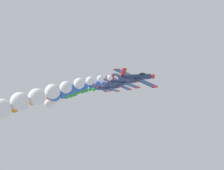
{
  "coord_description": "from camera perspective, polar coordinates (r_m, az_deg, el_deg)",
  "views": [
    {
      "loc": [
        50.89,
        -57.55,
        132.91
      ],
      "look_at": [
        0.0,
        0.0,
        127.46
      ],
      "focal_mm": 40.46,
      "sensor_mm": 36.0,
      "label": 1
    }
  ],
  "objects": [
    {
      "name": "smoke_trail_lead",
      "position": [
        92.4,
        -11.83,
        -2.91
      ],
      "size": [
        4.01,
        21.97,
        5.78
      ],
      "color": "white"
    },
    {
      "name": "smoke_trail_left_inner",
      "position": [
        84.66,
        -16.72,
        -3.49
      ],
      "size": [
        11.04,
        25.41,
        7.19
      ],
      "color": "orange"
    },
    {
      "name": "airplane_left_inner",
      "position": [
        95.64,
        -1.98,
        -0.42
      ],
      "size": [
        9.39,
        10.35,
        3.1
      ],
      "rotation": [
        0.0,
        0.23,
        0.0
      ],
      "color": "navy"
    },
    {
      "name": "airplane_right_inner",
      "position": [
        81.79,
        -0.79,
        -0.56
      ],
      "size": [
        9.5,
        10.35,
        2.79
      ],
      "rotation": [
        0.0,
        0.16,
        0.0
      ],
      "color": "navy"
    },
    {
      "name": "airplane_lead",
      "position": [
        107.65,
        -2.71,
        -0.53
      ],
      "size": [
        9.22,
        10.35,
        3.41
      ],
      "rotation": [
        0.0,
        0.31,
        0.0
      ],
      "color": "navy"
    },
    {
      "name": "airplane_trailing",
      "position": [
        47.07,
        5.6,
        1.82
      ],
      "size": [
        9.18,
        10.35,
        3.48
      ],
      "rotation": [
        0.0,
        0.32,
        0.0
      ],
      "color": "navy"
    },
    {
      "name": "airplane_left_outer",
      "position": [
        71.02,
        1.5,
        0.34
      ],
      "size": [
        9.28,
        10.35,
        3.32
      ],
      "rotation": [
        0.0,
        0.28,
        0.0
      ],
      "color": "navy"
    },
    {
      "name": "smoke_trail_right_outer",
      "position": [
        47.99,
        -9.65,
        -1.24
      ],
      "size": [
        2.67,
        13.75,
        3.37
      ],
      "color": "blue"
    },
    {
      "name": "smoke_trail_right_inner",
      "position": [
        71.06,
        -8.55,
        -1.75
      ],
      "size": [
        2.81,
        12.93,
        2.61
      ],
      "color": "green"
    },
    {
      "name": "airplane_right_outer",
      "position": [
        58.71,
        2.66,
        0.84
      ],
      "size": [
        9.39,
        10.35,
        3.09
      ],
      "rotation": [
        0.0,
        0.23,
        0.0
      ],
      "color": "navy"
    }
  ]
}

